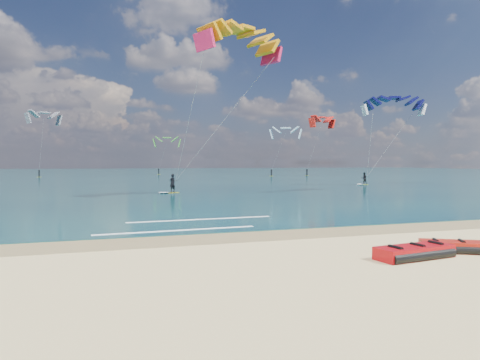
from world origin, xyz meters
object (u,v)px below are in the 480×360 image
Objects in this scene: packed_kite_left at (414,258)px; kitesurfer_main at (205,107)px; packed_kite_mid at (458,252)px; kitesurfer_far at (380,133)px.

packed_kite_left is 26.75m from kitesurfer_main.
packed_kite_left is at bearing -113.84° from kitesurfer_main.
packed_kite_mid is 0.20× the size of kitesurfer_far.
kitesurfer_main is at bearing 83.78° from packed_kite_left.
kitesurfer_main reaches higher than kitesurfer_far.
kitesurfer_main reaches higher than packed_kite_mid.
kitesurfer_far is (24.15, 35.17, 6.61)m from packed_kite_left.
packed_kite_left is 1.95m from packed_kite_mid.
kitesurfer_main is (-2.35, 25.33, 7.61)m from packed_kite_mid.
kitesurfer_main is at bearing 124.27° from packed_kite_mid.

